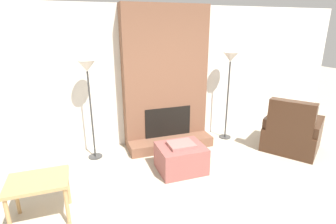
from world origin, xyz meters
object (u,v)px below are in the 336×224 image
side_table (38,186)px  floor_lamp_left (88,75)px  ottoman (181,158)px  armchair (291,135)px  floor_lamp_right (230,65)px

side_table → floor_lamp_left: floor_lamp_left is taller
ottoman → side_table: 2.07m
armchair → floor_lamp_left: 3.79m
floor_lamp_right → ottoman: bearing=-146.2°
armchair → floor_lamp_left: bearing=40.0°
floor_lamp_left → floor_lamp_right: (2.64, -0.00, 0.04)m
floor_lamp_left → armchair: bearing=-14.6°
floor_lamp_left → floor_lamp_right: floor_lamp_right is taller
ottoman → floor_lamp_left: floor_lamp_left is taller
side_table → floor_lamp_right: floor_lamp_right is taller
armchair → floor_lamp_left: size_ratio=0.76×
side_table → floor_lamp_right: size_ratio=0.38×
floor_lamp_left → ottoman: bearing=-35.8°
ottoman → side_table: size_ratio=1.08×
ottoman → armchair: size_ratio=0.56×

